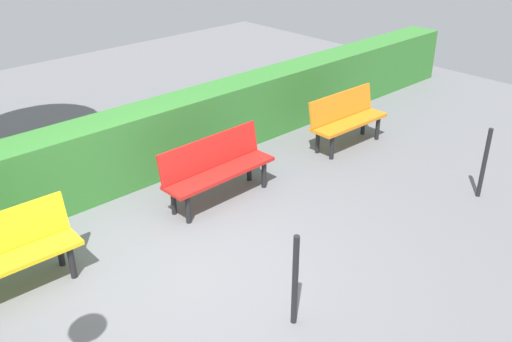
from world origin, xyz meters
TOP-DOWN VIEW (x-y plane):
  - ground_plane at (0.00, 0.00)m, footprint 17.90×17.90m
  - bench_orange at (-3.91, -0.94)m, footprint 1.45×0.49m
  - bench_red at (-1.26, -1.00)m, footprint 1.66×0.49m
  - bench_yellow at (1.55, -0.95)m, footprint 1.42×0.51m
  - hedge_row at (-1.19, -2.22)m, footprint 13.90×0.62m
  - railing_post_near at (-3.91, 1.41)m, footprint 0.06×0.06m
  - railing_post_mid at (-0.23, 1.41)m, footprint 0.06×0.06m

SIDE VIEW (x-z plane):
  - ground_plane at x=0.00m, z-range 0.00..0.00m
  - bench_yellow at x=1.55m, z-range 0.05..0.91m
  - bench_orange at x=-3.91m, z-range 0.05..0.91m
  - bench_red at x=-1.26m, z-range 0.05..0.91m
  - railing_post_near at x=-3.91m, z-range 0.00..1.00m
  - railing_post_mid at x=-0.23m, z-range 0.00..1.00m
  - hedge_row at x=-1.19m, z-range 0.00..1.03m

